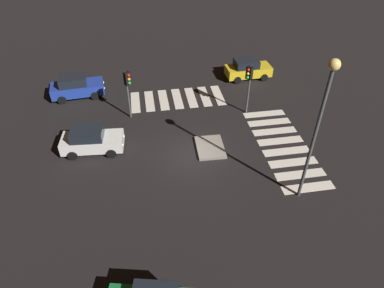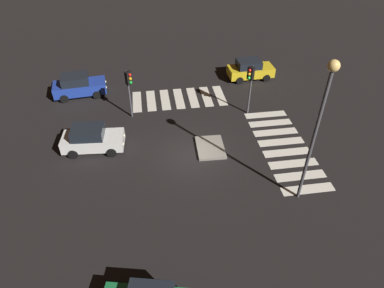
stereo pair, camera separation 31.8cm
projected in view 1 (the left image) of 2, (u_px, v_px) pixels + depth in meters
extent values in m
plane|color=black|center=(192.00, 156.00, 22.81)|extent=(80.00, 80.00, 0.00)
cube|color=gray|center=(210.00, 147.00, 23.37)|extent=(2.52, 1.93, 0.18)
cube|color=#1E389E|center=(78.00, 88.00, 28.41)|extent=(2.19, 4.35, 0.86)
cube|color=black|center=(73.00, 80.00, 27.87)|extent=(1.83, 2.30, 0.70)
cylinder|color=black|center=(94.00, 86.00, 29.58)|extent=(0.31, 0.70, 0.68)
cylinder|color=black|center=(95.00, 96.00, 28.24)|extent=(0.31, 0.70, 0.68)
cylinder|color=black|center=(63.00, 89.00, 29.05)|extent=(0.31, 0.70, 0.68)
cylinder|color=black|center=(62.00, 100.00, 27.72)|extent=(0.31, 0.70, 0.68)
sphere|color=#F2EABF|center=(103.00, 83.00, 29.19)|extent=(0.23, 0.23, 0.23)
sphere|color=#F2EABF|center=(103.00, 88.00, 28.44)|extent=(0.23, 0.23, 0.23)
cube|color=silver|center=(93.00, 142.00, 22.85)|extent=(2.02, 4.13, 0.82)
cube|color=black|center=(87.00, 133.00, 22.37)|extent=(1.72, 2.17, 0.66)
cylinder|color=black|center=(114.00, 138.00, 23.82)|extent=(0.28, 0.66, 0.64)
cylinder|color=black|center=(111.00, 153.00, 22.50)|extent=(0.28, 0.66, 0.64)
cylinder|color=black|center=(77.00, 140.00, 23.65)|extent=(0.28, 0.66, 0.64)
cylinder|color=black|center=(73.00, 156.00, 22.33)|extent=(0.28, 0.66, 0.64)
sphere|color=#F2EABF|center=(123.00, 136.00, 23.35)|extent=(0.21, 0.21, 0.21)
sphere|color=#F2EABF|center=(122.00, 145.00, 22.61)|extent=(0.21, 0.21, 0.21)
cube|color=gold|center=(248.00, 71.00, 31.01)|extent=(1.89, 4.07, 0.82)
cube|color=black|center=(246.00, 63.00, 30.51)|extent=(1.65, 2.12, 0.66)
cylinder|color=black|center=(257.00, 69.00, 32.08)|extent=(0.26, 0.65, 0.64)
cylinder|color=black|center=(264.00, 77.00, 30.79)|extent=(0.26, 0.65, 0.64)
cylinder|color=black|center=(232.00, 72.00, 31.68)|extent=(0.26, 0.65, 0.64)
cylinder|color=black|center=(238.00, 80.00, 30.39)|extent=(0.26, 0.65, 0.64)
sphere|color=#F2EABF|center=(267.00, 66.00, 31.69)|extent=(0.21, 0.21, 0.21)
sphere|color=#F2EABF|center=(271.00, 71.00, 30.96)|extent=(0.21, 0.21, 0.21)
cylinder|color=#47474C|center=(128.00, 95.00, 25.23)|extent=(0.14, 0.14, 3.83)
cube|color=black|center=(127.00, 78.00, 24.24)|extent=(0.52, 0.54, 0.96)
sphere|color=red|center=(129.00, 75.00, 23.94)|extent=(0.22, 0.22, 0.22)
sphere|color=orange|center=(129.00, 79.00, 24.13)|extent=(0.22, 0.22, 0.22)
sphere|color=green|center=(129.00, 83.00, 24.31)|extent=(0.22, 0.22, 0.22)
cylinder|color=#47474C|center=(249.00, 90.00, 25.70)|extent=(0.14, 0.14, 3.94)
cube|color=black|center=(249.00, 73.00, 24.66)|extent=(0.54, 0.53, 0.96)
sphere|color=red|center=(248.00, 70.00, 24.35)|extent=(0.22, 0.22, 0.22)
sphere|color=orange|center=(248.00, 74.00, 24.54)|extent=(0.22, 0.22, 0.22)
sphere|color=green|center=(248.00, 77.00, 24.73)|extent=(0.22, 0.22, 0.22)
cylinder|color=#47474C|center=(313.00, 141.00, 17.57)|extent=(0.18, 0.18, 8.01)
sphere|color=#F9D172|center=(334.00, 65.00, 14.97)|extent=(0.56, 0.56, 0.56)
cube|color=silver|center=(308.00, 188.00, 20.51)|extent=(0.70, 3.20, 0.02)
cube|color=silver|center=(300.00, 174.00, 21.40)|extent=(0.70, 3.20, 0.02)
cube|color=silver|center=(293.00, 162.00, 22.29)|extent=(0.70, 3.20, 0.02)
cube|color=silver|center=(286.00, 151.00, 23.17)|extent=(0.70, 3.20, 0.02)
cube|color=silver|center=(280.00, 141.00, 24.06)|extent=(0.70, 3.20, 0.02)
cube|color=silver|center=(274.00, 131.00, 24.95)|extent=(0.70, 3.20, 0.02)
cube|color=silver|center=(269.00, 122.00, 25.84)|extent=(0.70, 3.20, 0.02)
cube|color=silver|center=(264.00, 114.00, 26.73)|extent=(0.70, 3.20, 0.02)
cube|color=silver|center=(218.00, 95.00, 28.96)|extent=(3.20, 0.70, 0.02)
cube|color=silver|center=(205.00, 96.00, 28.81)|extent=(3.20, 0.70, 0.02)
cube|color=silver|center=(191.00, 97.00, 28.67)|extent=(3.20, 0.70, 0.02)
cube|color=silver|center=(177.00, 99.00, 28.52)|extent=(3.20, 0.70, 0.02)
cube|color=silver|center=(164.00, 100.00, 28.37)|extent=(3.20, 0.70, 0.02)
cube|color=silver|center=(150.00, 101.00, 28.22)|extent=(3.20, 0.70, 0.02)
cube|color=silver|center=(135.00, 102.00, 28.08)|extent=(3.20, 0.70, 0.02)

